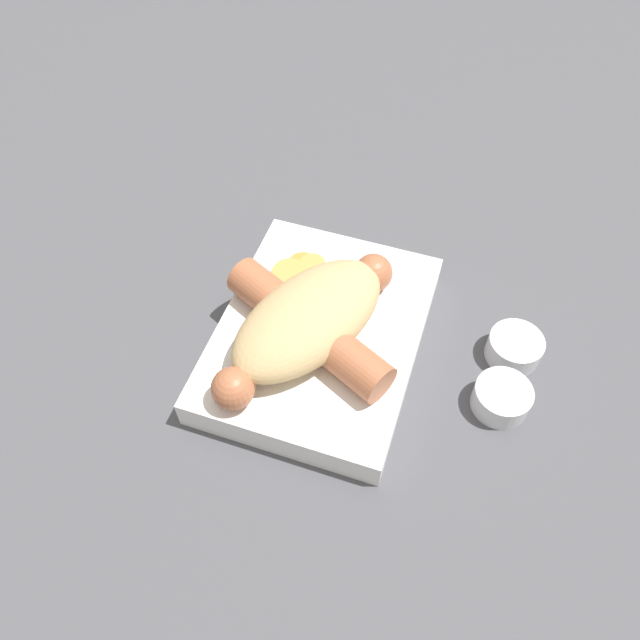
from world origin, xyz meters
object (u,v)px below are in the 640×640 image
Objects in this scene: condiment_cup_near at (501,399)px; food_tray at (320,337)px; bread_roll at (309,318)px; sausage at (308,327)px; condiment_cup_far at (514,349)px.

food_tray is at bearing 86.87° from condiment_cup_near.
sausage is at bearing -171.94° from bread_roll.
condiment_cup_near is 1.00× the size of condiment_cup_far.
bread_roll is 3.63× the size of condiment_cup_near.
condiment_cup_far is (0.06, -0.17, -0.04)m from sausage.
sausage is at bearing 92.14° from condiment_cup_near.
bread_roll is (-0.01, 0.01, 0.04)m from food_tray.
bread_roll is at bearing 108.08° from condiment_cup_far.
condiment_cup_near is 0.06m from condiment_cup_far.
food_tray is 0.04m from bread_roll.
bread_roll is 0.18m from condiment_cup_near.
sausage is (-0.00, -0.00, -0.01)m from bread_roll.
sausage is 0.18m from condiment_cup_near.
bread_roll is at bearing 8.06° from sausage.
condiment_cup_near is at bearing 176.87° from condiment_cup_far.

